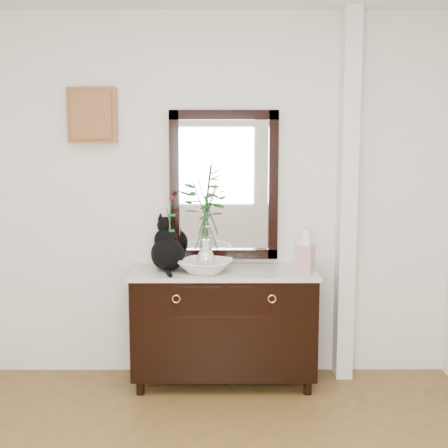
{
  "coord_description": "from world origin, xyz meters",
  "views": [
    {
      "loc": [
        0.09,
        -2.64,
        1.82
      ],
      "look_at": [
        0.1,
        1.63,
        1.2
      ],
      "focal_mm": 50.0,
      "sensor_mm": 36.0,
      "label": 1
    }
  ],
  "objects_px": {
    "sideboard": "(224,321)",
    "ginger_jar": "(305,250)",
    "cat": "(167,243)",
    "lotus_bowl": "(206,266)"
  },
  "relations": [
    {
      "from": "lotus_bowl",
      "to": "ginger_jar",
      "type": "distance_m",
      "value": 0.71
    },
    {
      "from": "cat",
      "to": "lotus_bowl",
      "type": "height_order",
      "value": "cat"
    },
    {
      "from": "sideboard",
      "to": "ginger_jar",
      "type": "height_order",
      "value": "ginger_jar"
    },
    {
      "from": "lotus_bowl",
      "to": "ginger_jar",
      "type": "xyz_separation_m",
      "value": [
        0.7,
        0.01,
        0.11
      ]
    },
    {
      "from": "sideboard",
      "to": "lotus_bowl",
      "type": "height_order",
      "value": "lotus_bowl"
    },
    {
      "from": "cat",
      "to": "ginger_jar",
      "type": "height_order",
      "value": "cat"
    },
    {
      "from": "sideboard",
      "to": "ginger_jar",
      "type": "xyz_separation_m",
      "value": [
        0.57,
        -0.06,
        0.53
      ]
    },
    {
      "from": "sideboard",
      "to": "lotus_bowl",
      "type": "xyz_separation_m",
      "value": [
        -0.13,
        -0.06,
        0.42
      ]
    },
    {
      "from": "cat",
      "to": "ginger_jar",
      "type": "distance_m",
      "value": 0.98
    },
    {
      "from": "cat",
      "to": "lotus_bowl",
      "type": "xyz_separation_m",
      "value": [
        0.28,
        -0.08,
        -0.15
      ]
    }
  ]
}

